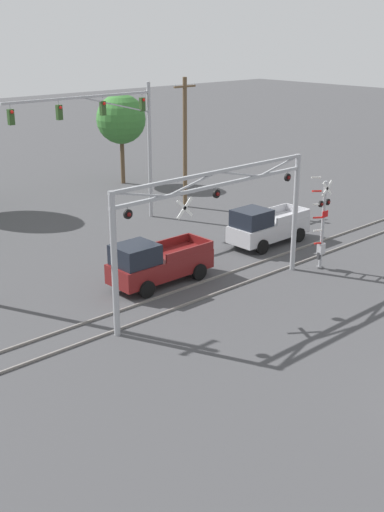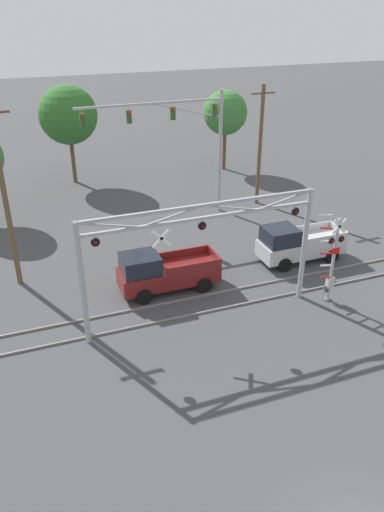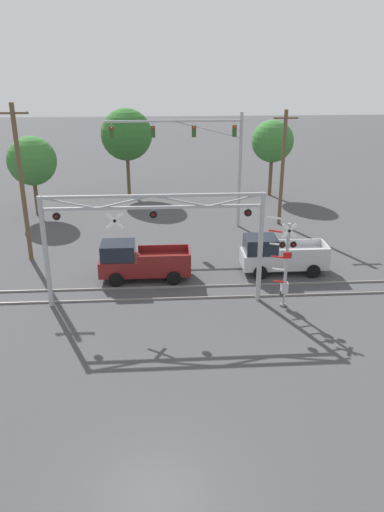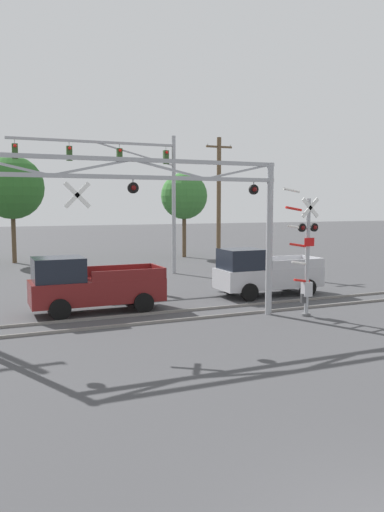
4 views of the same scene
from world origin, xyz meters
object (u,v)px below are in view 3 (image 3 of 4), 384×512
(pickup_truck_following, at_px, (279,255))
(background_tree_beyond_span, at_px, (32,161))
(background_tree_far_right_verge, at_px, (126,135))
(utility_pole_right, at_px, (283,167))
(crossing_signal_mast, at_px, (285,268))
(traffic_signal_span, at_px, (208,149))
(utility_pole_left, at_px, (22,183))
(pickup_truck_lead, at_px, (139,262))
(crossing_gantry, at_px, (154,231))
(background_tree_far_left_verge, at_px, (273,141))

(pickup_truck_following, height_order, background_tree_beyond_span, background_tree_beyond_span)
(background_tree_far_right_verge, bearing_deg, pickup_truck_following, -62.15)
(utility_pole_right, xyz_separation_m, background_tree_far_right_verge, (-12.07, 9.61, 1.09))
(utility_pole_right, bearing_deg, crossing_signal_mast, -102.20)
(crossing_signal_mast, bearing_deg, traffic_signal_span, 101.56)
(utility_pole_left, relative_size, background_tree_far_right_verge, 1.23)
(crossing_signal_mast, distance_m, utility_pole_left, 16.59)
(traffic_signal_span, distance_m, pickup_truck_lead, 11.51)
(utility_pole_left, bearing_deg, pickup_truck_lead, -26.06)
(crossing_signal_mast, relative_size, background_tree_beyond_span, 0.77)
(utility_pole_right, distance_m, background_tree_beyond_span, 19.55)
(pickup_truck_lead, xyz_separation_m, background_tree_beyond_span, (-8.77, 13.25, 3.35))
(crossing_gantry, height_order, background_tree_far_right_verge, background_tree_far_right_verge)
(pickup_truck_following, height_order, background_tree_far_left_verge, background_tree_far_left_verge)
(crossing_signal_mast, distance_m, traffic_signal_span, 13.99)
(pickup_truck_lead, bearing_deg, utility_pole_right, 42.65)
(pickup_truck_following, distance_m, background_tree_beyond_span, 21.59)
(crossing_gantry, xyz_separation_m, pickup_truck_lead, (-0.92, 3.08, -2.94))
(crossing_signal_mast, bearing_deg, background_tree_far_right_verge, 111.55)
(background_tree_beyond_span, bearing_deg, utility_pole_right, -10.70)
(crossing_gantry, relative_size, background_tree_beyond_span, 1.75)
(background_tree_beyond_span, height_order, background_tree_far_left_verge, background_tree_far_left_verge)
(crossing_signal_mast, xyz_separation_m, pickup_truck_lead, (-7.51, 3.92, -1.07))
(pickup_truck_lead, height_order, background_tree_beyond_span, background_tree_beyond_span)
(pickup_truck_lead, bearing_deg, crossing_signal_mast, -27.53)
(pickup_truck_lead, bearing_deg, background_tree_far_left_verge, 57.63)
(pickup_truck_following, bearing_deg, traffic_signal_span, 111.49)
(crossing_signal_mast, xyz_separation_m, background_tree_far_right_verge, (-9.14, 23.15, 3.39))
(background_tree_beyond_span, xyz_separation_m, background_tree_far_left_verge, (20.27, 4.88, 0.56))
(utility_pole_left, bearing_deg, background_tree_far_right_verge, 70.96)
(crossing_gantry, bearing_deg, crossing_signal_mast, -7.22)
(crossing_signal_mast, height_order, background_tree_beyond_span, background_tree_beyond_span)
(crossing_signal_mast, xyz_separation_m, utility_pole_right, (2.93, 13.54, 2.30))
(utility_pole_right, height_order, background_tree_beyond_span, utility_pole_right)
(pickup_truck_following, relative_size, background_tree_far_left_verge, 0.74)
(pickup_truck_lead, relative_size, background_tree_far_left_verge, 0.76)
(utility_pole_right, bearing_deg, background_tree_far_left_verge, 82.95)
(traffic_signal_span, bearing_deg, background_tree_far_right_verge, 122.95)
(utility_pole_left, bearing_deg, background_tree_beyond_span, 99.85)
(pickup_truck_following, height_order, utility_pole_right, utility_pole_right)
(pickup_truck_lead, relative_size, background_tree_beyond_span, 0.82)
(background_tree_far_left_verge, bearing_deg, background_tree_beyond_span, -166.45)
(utility_pole_right, relative_size, background_tree_far_left_verge, 1.25)
(crossing_signal_mast, height_order, utility_pole_right, utility_pole_right)
(utility_pole_left, relative_size, background_tree_beyond_span, 1.52)
(traffic_signal_span, distance_m, background_tree_far_left_verge, 11.12)
(traffic_signal_span, distance_m, utility_pole_left, 13.27)
(crossing_signal_mast, height_order, pickup_truck_lead, crossing_signal_mast)
(crossing_signal_mast, xyz_separation_m, traffic_signal_span, (-2.70, 13.21, 3.72))
(background_tree_beyond_span, relative_size, background_tree_far_right_verge, 0.81)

